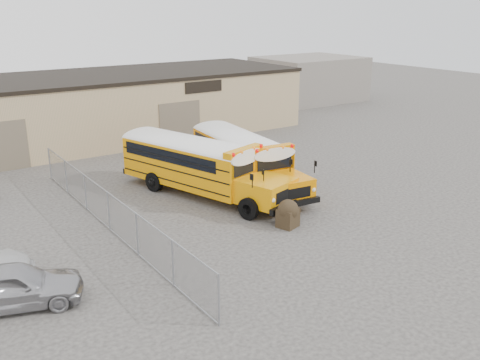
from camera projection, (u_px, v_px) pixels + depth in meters
ground at (260, 222)px, 24.43m from camera, size 120.00×120.00×0.00m
warehouse at (99, 106)px, 39.37m from camera, size 30.20×10.20×4.67m
chainlink_fence at (109, 211)px, 23.28m from camera, size 0.07×18.07×1.81m
distant_building_right at (309, 79)px, 55.46m from camera, size 10.00×8.00×4.40m
school_bus_left at (121, 144)px, 31.28m from camera, size 5.34×10.51×2.99m
school_bus_right at (200, 134)px, 34.07m from camera, size 3.53×9.93×2.85m
tarp_bundle at (288, 213)px, 23.71m from camera, size 1.05×1.00×1.28m
car_silver at (13, 286)px, 17.35m from camera, size 4.75×3.12×1.50m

